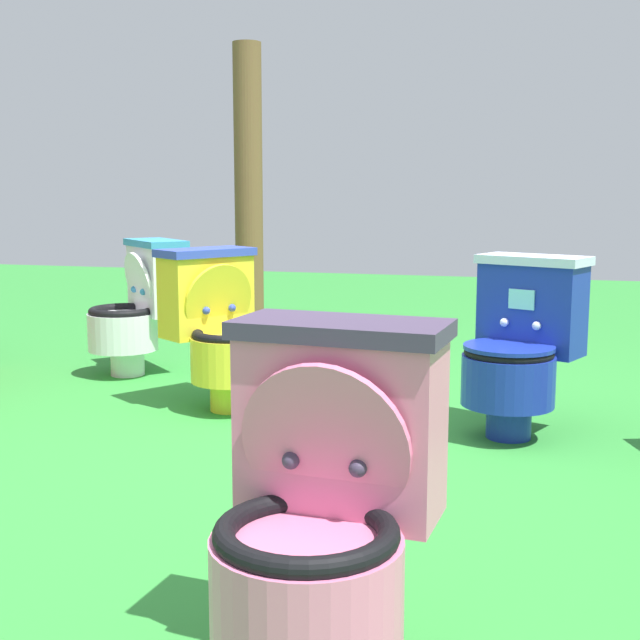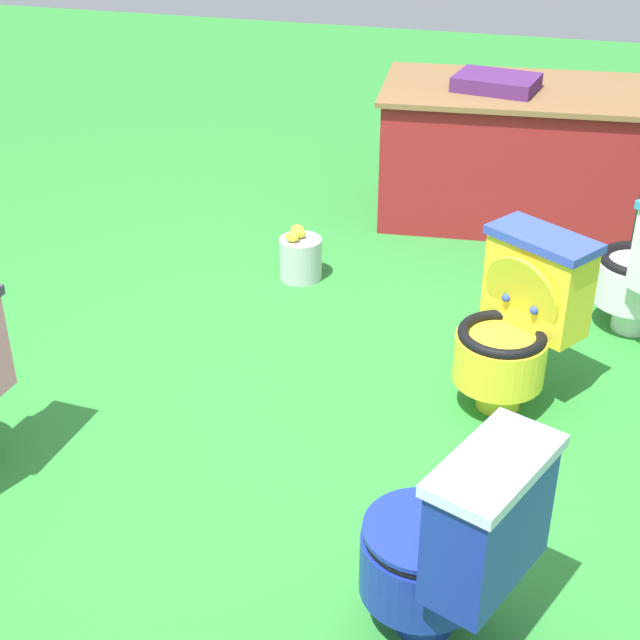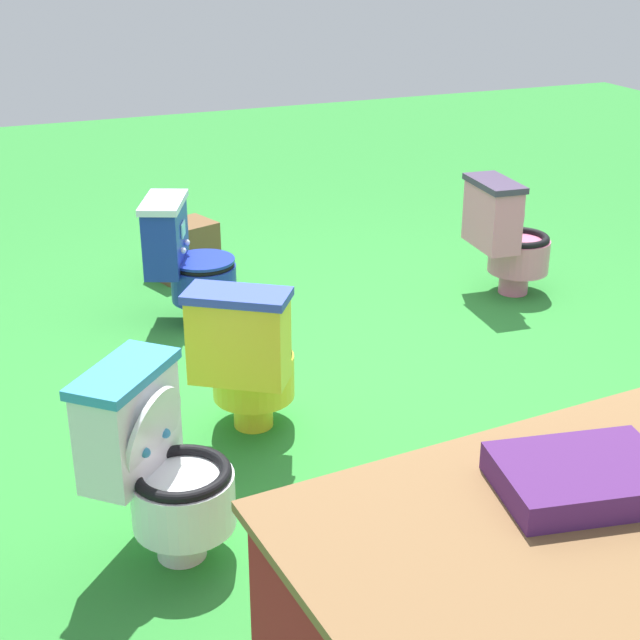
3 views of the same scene
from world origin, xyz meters
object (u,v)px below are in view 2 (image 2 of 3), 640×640
object	(u,v)px
vendor_table	(507,152)
lemon_bucket	(300,257)
toilet_yellow	(518,322)
toilet_blue	(451,544)

from	to	relation	value
vendor_table	lemon_bucket	distance (m)	1.47
toilet_yellow	vendor_table	world-z (taller)	vendor_table
toilet_yellow	vendor_table	xyz separation A→B (m)	(-0.22, 1.95, 0.02)
toilet_blue	toilet_yellow	xyz separation A→B (m)	(0.08, 1.33, 0.00)
toilet_blue	vendor_table	world-z (taller)	vendor_table
toilet_yellow	lemon_bucket	xyz separation A→B (m)	(-1.15, 0.85, -0.26)
toilet_blue	lemon_bucket	world-z (taller)	toilet_blue
toilet_yellow	toilet_blue	bearing A→B (deg)	120.64
toilet_blue	lemon_bucket	size ratio (longest dim) A/B	2.63
toilet_blue	vendor_table	distance (m)	3.29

